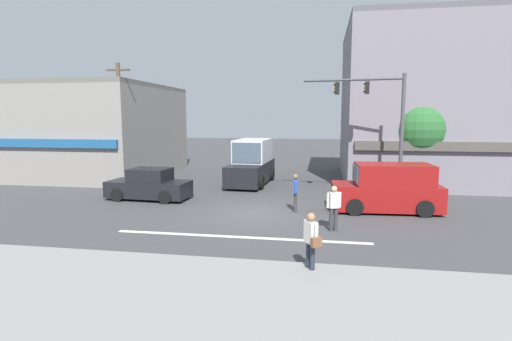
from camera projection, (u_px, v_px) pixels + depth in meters
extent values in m
plane|color=#3D3D3F|center=(256.00, 213.00, 17.26)|extent=(120.00, 120.00, 0.00)
cube|color=silver|center=(240.00, 237.00, 13.84)|extent=(9.00, 0.24, 0.01)
cube|color=gray|center=(194.00, 299.00, 8.95)|extent=(40.00, 5.00, 0.16)
cube|color=gray|center=(90.00, 132.00, 29.01)|extent=(10.84, 10.92, 6.09)
cube|color=#1E5184|center=(37.00, 143.00, 23.64)|extent=(10.30, 0.24, 0.50)
cube|color=#635F5B|center=(88.00, 87.00, 28.59)|extent=(10.84, 10.92, 0.30)
cube|color=slate|center=(446.00, 106.00, 25.74)|extent=(12.75, 10.67, 9.63)
cube|color=#4C4742|center=(474.00, 147.00, 20.72)|extent=(12.12, 0.24, 0.50)
cube|color=#57545B|center=(451.00, 27.00, 25.07)|extent=(12.75, 10.67, 0.30)
cylinder|color=#4C3823|center=(415.00, 171.00, 22.49)|extent=(0.32, 0.32, 2.24)
sphere|color=#28602D|center=(417.00, 129.00, 22.18)|extent=(3.25, 3.25, 3.25)
cylinder|color=brown|center=(121.00, 126.00, 23.07)|extent=(0.22, 0.22, 7.19)
cube|color=#473828|center=(118.00, 70.00, 22.64)|extent=(1.40, 0.12, 0.10)
cylinder|color=brown|center=(394.00, 111.00, 24.97)|extent=(0.22, 0.22, 8.98)
cube|color=#473828|center=(398.00, 44.00, 24.43)|extent=(1.40, 0.12, 0.10)
cylinder|color=#47474C|center=(401.00, 139.00, 19.22)|extent=(0.18, 0.18, 6.20)
cylinder|color=#47474C|center=(352.00, 80.00, 19.56)|extent=(4.77, 0.78, 0.12)
cube|color=black|center=(367.00, 88.00, 19.39)|extent=(0.23, 0.27, 0.60)
sphere|color=black|center=(365.00, 84.00, 19.41)|extent=(0.12, 0.12, 0.12)
sphere|color=orange|center=(365.00, 88.00, 19.43)|extent=(0.12, 0.12, 0.12)
sphere|color=black|center=(365.00, 92.00, 19.45)|extent=(0.12, 0.12, 0.12)
cube|color=black|center=(337.00, 88.00, 19.82)|extent=(0.23, 0.27, 0.60)
sphere|color=black|center=(335.00, 85.00, 19.83)|extent=(0.12, 0.12, 0.12)
sphere|color=orange|center=(335.00, 88.00, 19.86)|extent=(0.12, 0.12, 0.12)
sphere|color=black|center=(335.00, 92.00, 19.88)|extent=(0.12, 0.12, 0.12)
cube|color=maroon|center=(385.00, 197.00, 17.54)|extent=(4.70, 2.09, 1.10)
cube|color=maroon|center=(393.00, 174.00, 17.37)|extent=(3.30, 1.98, 0.90)
cube|color=#475666|center=(356.00, 174.00, 17.55)|extent=(0.15, 1.66, 0.76)
cylinder|color=black|center=(355.00, 207.00, 16.83)|extent=(0.73, 0.24, 0.72)
cylinder|color=black|center=(350.00, 198.00, 18.64)|extent=(0.73, 0.24, 0.72)
cylinder|color=black|center=(425.00, 209.00, 16.52)|extent=(0.73, 0.24, 0.72)
cylinder|color=black|center=(413.00, 200.00, 18.33)|extent=(0.73, 0.24, 0.72)
cube|color=black|center=(149.00, 189.00, 20.15)|extent=(4.19, 1.93, 0.80)
cube|color=black|center=(150.00, 175.00, 20.04)|extent=(1.98, 1.66, 0.64)
cube|color=#475666|center=(133.00, 174.00, 20.25)|extent=(0.14, 1.44, 0.54)
cylinder|color=black|center=(117.00, 195.00, 19.64)|extent=(0.65, 0.22, 0.64)
cylinder|color=black|center=(135.00, 189.00, 21.28)|extent=(0.65, 0.22, 0.64)
cylinder|color=black|center=(165.00, 197.00, 19.08)|extent=(0.65, 0.22, 0.64)
cylinder|color=black|center=(179.00, 191.00, 20.73)|extent=(0.65, 0.22, 0.64)
cube|color=black|center=(251.00, 172.00, 24.75)|extent=(2.28, 5.70, 1.20)
cube|color=silver|center=(253.00, 150.00, 25.11)|extent=(2.07, 3.49, 1.40)
cube|color=#475666|center=(246.00, 153.00, 23.44)|extent=(1.75, 0.15, 1.19)
cylinder|color=black|center=(261.00, 182.00, 22.90)|extent=(0.28, 0.85, 0.84)
cylinder|color=black|center=(228.00, 181.00, 23.33)|extent=(0.28, 0.85, 0.84)
cylinder|color=black|center=(272.00, 174.00, 26.26)|extent=(0.28, 0.85, 0.84)
cylinder|color=black|center=(242.00, 173.00, 26.69)|extent=(0.28, 0.85, 0.84)
cylinder|color=#232838|center=(308.00, 258.00, 10.60)|extent=(0.14, 0.14, 0.86)
cylinder|color=#232838|center=(312.00, 260.00, 10.44)|extent=(0.14, 0.14, 0.86)
cube|color=beige|center=(311.00, 232.00, 10.42)|extent=(0.39, 0.42, 0.58)
sphere|color=#9E7051|center=(311.00, 217.00, 10.37)|extent=(0.22, 0.22, 0.22)
cylinder|color=beige|center=(306.00, 230.00, 10.64)|extent=(0.09, 0.09, 0.56)
cylinder|color=beige|center=(316.00, 235.00, 10.21)|extent=(0.09, 0.09, 0.56)
cube|color=brown|center=(316.00, 242.00, 10.14)|extent=(0.30, 0.26, 0.24)
cylinder|color=#333338|center=(331.00, 220.00, 14.53)|extent=(0.14, 0.14, 0.86)
cylinder|color=#333338|center=(336.00, 219.00, 14.57)|extent=(0.14, 0.14, 0.86)
cube|color=beige|center=(334.00, 200.00, 14.45)|extent=(0.42, 0.34, 0.58)
sphere|color=tan|center=(334.00, 189.00, 14.40)|extent=(0.22, 0.22, 0.22)
cylinder|color=beige|center=(328.00, 200.00, 14.40)|extent=(0.09, 0.09, 0.56)
cylinder|color=beige|center=(340.00, 200.00, 14.51)|extent=(0.09, 0.09, 0.56)
cylinder|color=#333338|center=(295.00, 203.00, 17.39)|extent=(0.14, 0.14, 0.86)
cylinder|color=#333338|center=(295.00, 202.00, 17.56)|extent=(0.14, 0.14, 0.86)
cube|color=#2D4CA5|center=(296.00, 186.00, 17.38)|extent=(0.25, 0.38, 0.58)
sphere|color=brown|center=(296.00, 177.00, 17.32)|extent=(0.22, 0.22, 0.22)
cylinder|color=#2D4CA5|center=(296.00, 187.00, 17.14)|extent=(0.09, 0.09, 0.56)
cylinder|color=#2D4CA5|center=(295.00, 185.00, 17.62)|extent=(0.09, 0.09, 0.56)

